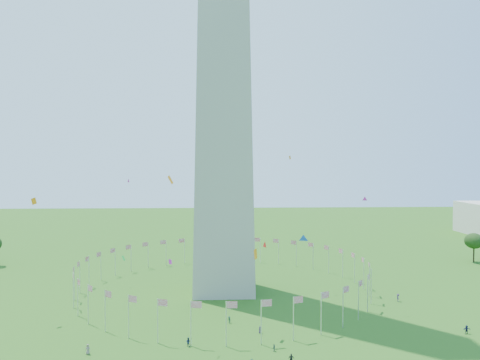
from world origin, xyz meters
The scene contains 3 objects.
flag_ring centered at (0.00, 50.00, 4.50)m, with size 80.24×80.24×9.00m.
crowd centered at (12.96, 1.44, 0.88)m, with size 102.28×71.18×1.97m.
kites_aloft centered at (10.05, 21.81, 21.99)m, with size 101.24×80.84×34.06m.
Camera 1 is at (-1.49, -80.59, 35.94)m, focal length 35.00 mm.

